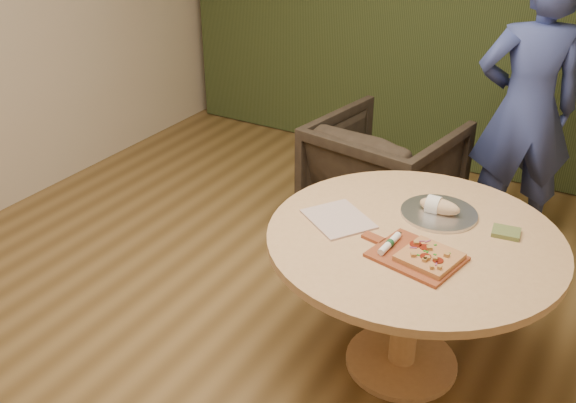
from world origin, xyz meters
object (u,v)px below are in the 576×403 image
(cutlery_roll, at_px, (390,243))
(serving_tray, at_px, (439,213))
(pedestal_table, at_px, (412,261))
(bread_roll, at_px, (438,206))
(person_standing, at_px, (526,110))
(pizza_paddle, at_px, (414,256))
(flatbread_pizza, at_px, (429,257))
(armchair, at_px, (384,171))

(cutlery_roll, bearing_deg, serving_tray, 81.42)
(pedestal_table, height_order, bread_roll, bread_roll)
(pedestal_table, distance_m, person_standing, 1.54)
(pizza_paddle, relative_size, serving_tray, 1.32)
(serving_tray, bearing_deg, flatbread_pizza, -76.85)
(pedestal_table, distance_m, bread_roll, 0.29)
(pizza_paddle, relative_size, person_standing, 0.27)
(cutlery_roll, height_order, serving_tray, cutlery_roll)
(armchair, bearing_deg, pedestal_table, 126.55)
(person_standing, bearing_deg, pedestal_table, 57.40)
(flatbread_pizza, height_order, serving_tray, flatbread_pizza)
(armchair, relative_size, person_standing, 0.48)
(pizza_paddle, bearing_deg, pedestal_table, 121.54)
(cutlery_roll, xyz_separation_m, person_standing, (0.18, 1.68, 0.10))
(flatbread_pizza, bearing_deg, person_standing, 89.96)
(pizza_paddle, distance_m, serving_tray, 0.40)
(flatbread_pizza, relative_size, armchair, 0.31)
(pedestal_table, height_order, armchair, armchair)
(serving_tray, bearing_deg, person_standing, 85.68)
(pedestal_table, distance_m, cutlery_roll, 0.25)
(person_standing, bearing_deg, flatbread_pizza, 62.22)
(bread_roll, height_order, armchair, armchair)
(pizza_paddle, height_order, bread_roll, bread_roll)
(person_standing, bearing_deg, pizza_paddle, 60.03)
(flatbread_pizza, bearing_deg, bread_roll, 104.32)
(pedestal_table, height_order, serving_tray, serving_tray)
(pedestal_table, bearing_deg, cutlery_roll, -106.93)
(flatbread_pizza, distance_m, person_standing, 1.69)
(pizza_paddle, bearing_deg, cutlery_roll, -170.05)
(armchair, bearing_deg, pizza_paddle, 125.58)
(pizza_paddle, xyz_separation_m, bread_roll, (-0.04, 0.40, 0.04))
(pedestal_table, xyz_separation_m, pizza_paddle, (0.06, -0.17, 0.15))
(flatbread_pizza, bearing_deg, pedestal_table, 125.35)
(pedestal_table, distance_m, armchair, 1.35)
(flatbread_pizza, height_order, bread_roll, bread_roll)
(pizza_paddle, relative_size, flatbread_pizza, 1.80)
(flatbread_pizza, xyz_separation_m, bread_roll, (-0.10, 0.41, 0.02))
(cutlery_roll, height_order, person_standing, person_standing)
(pedestal_table, height_order, person_standing, person_standing)
(flatbread_pizza, bearing_deg, armchair, 118.81)
(pizza_paddle, relative_size, bread_roll, 2.43)
(flatbread_pizza, relative_size, cutlery_roll, 1.31)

